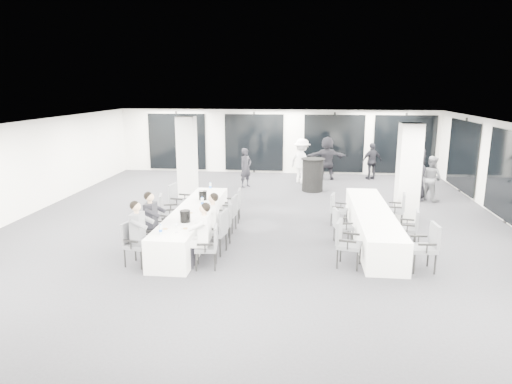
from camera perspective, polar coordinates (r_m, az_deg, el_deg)
room at (r=13.45m, az=4.47°, el=2.74°), size 14.04×16.04×2.84m
column_left at (r=16.03m, az=-8.60°, el=4.36°), size 0.60×0.60×2.80m
column_right at (r=13.66m, az=18.51°, el=2.31°), size 0.60×0.60×2.80m
banquet_table_main at (r=11.79m, az=-7.82°, el=-3.89°), size 0.90×5.00×0.75m
banquet_table_side at (r=11.97m, az=14.31°, el=-3.93°), size 0.90×5.00×0.75m
cocktail_table at (r=16.93m, az=7.09°, el=2.17°), size 0.87×0.87×1.21m
chair_main_left_near at (r=10.23m, az=-15.01°, el=-5.89°), size 0.57×0.60×0.96m
chair_main_left_second at (r=11.00m, az=-13.40°, el=-4.75°), size 0.46×0.51×0.87m
chair_main_left_mid at (r=11.67m, az=-12.19°, el=-3.57°), size 0.51×0.55×0.89m
chair_main_left_fourth at (r=12.39m, az=-11.09°, el=-2.26°), size 0.61×0.64×1.00m
chair_main_left_far at (r=13.41m, az=-9.73°, el=-0.92°), size 0.61×0.65×1.04m
chair_main_right_near at (r=9.78m, az=-5.81°, el=-6.49°), size 0.53×0.57×0.93m
chair_main_right_second at (r=10.56m, az=-4.80°, el=-4.64°), size 0.59×0.63×1.03m
chair_main_right_mid at (r=11.38m, az=-3.99°, el=-3.40°), size 0.60×0.63×1.00m
chair_main_right_fourth at (r=12.15m, az=-3.32°, el=-2.40°), size 0.53×0.58×0.97m
chair_main_right_far at (r=13.01m, az=-2.68°, el=-1.40°), size 0.51×0.56×0.95m
chair_side_left_near at (r=9.99m, az=11.11°, el=-5.99°), size 0.61×0.64×1.00m
chair_side_left_mid at (r=11.42m, az=10.54°, el=-3.93°), size 0.52×0.55×0.87m
chair_side_left_far at (r=12.90m, az=10.06°, el=-1.91°), size 0.54×0.56×0.88m
chair_side_right_near at (r=10.22m, az=20.58°, el=-6.11°), size 0.56×0.61×1.02m
chair_side_right_mid at (r=11.59m, az=18.77°, el=-4.01°), size 0.55×0.58×0.92m
chair_side_right_far at (r=13.09m, az=17.33°, el=-1.90°), size 0.55×0.59×0.95m
seated_guest_a at (r=10.08m, az=-14.26°, el=-4.54°), size 0.50×0.38×1.44m
seated_guest_b at (r=10.85m, az=-12.70°, el=-3.19°), size 0.50×0.38×1.44m
seated_guest_c at (r=9.71m, az=-6.80°, el=-4.89°), size 0.50×0.38×1.44m
seated_guest_d at (r=10.54m, az=-5.73°, el=-3.42°), size 0.50×0.38×1.44m
standing_guest_a at (r=17.45m, az=-1.29°, el=3.38°), size 0.77×0.80×1.70m
standing_guest_c at (r=18.28m, az=5.74°, el=4.26°), size 1.41×1.36×2.01m
standing_guest_d at (r=19.50m, az=14.31°, el=4.04°), size 1.15×0.91×1.72m
standing_guest_e at (r=16.34m, az=19.56°, el=2.51°), size 0.71×1.04×2.01m
standing_guest_f at (r=19.07m, az=8.87°, el=4.57°), size 1.93×0.90×2.03m
standing_guest_g at (r=17.97m, az=-8.23°, el=4.00°), size 0.86×0.77×1.99m
standing_guest_h at (r=16.44m, az=21.08°, el=1.95°), size 0.92×0.97×1.73m
ice_bucket_near at (r=10.59m, az=-8.85°, el=-3.01°), size 0.24×0.24×0.27m
ice_bucket_far at (r=12.58m, az=-6.66°, el=-0.42°), size 0.22×0.22×0.25m
water_bottle_a at (r=9.82m, az=-11.84°, el=-4.62°), size 0.07×0.07×0.21m
water_bottle_b at (r=11.87m, az=-6.74°, el=-1.27°), size 0.08×0.08×0.24m
water_bottle_c at (r=13.77m, az=-5.73°, el=0.72°), size 0.07×0.07×0.22m
plate_a at (r=10.15m, az=-11.30°, el=-4.56°), size 0.20×0.20×0.03m
plate_b at (r=10.11m, az=-8.78°, el=-4.53°), size 0.20×0.20×0.03m
plate_c at (r=11.30m, az=-8.20°, el=-2.61°), size 0.19×0.19×0.03m
wine_glass at (r=9.87m, az=-9.93°, el=-4.11°), size 0.08×0.08×0.22m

